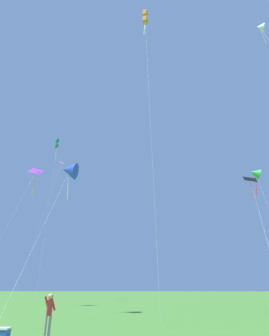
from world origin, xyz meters
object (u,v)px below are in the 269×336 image
kite_white_distant (260,28)px  kite_pink_low (58,174)px  kite_blue_delta (69,170)px  kite_green_small (255,173)px  kite_orange_box (145,18)px  kite_purple_streamer (34,178)px  kite_teal_box (57,145)px  picnic_cooler (1,334)px  kite_black_large (252,185)px  person_in_red_shirt (49,311)px

kite_white_distant → kite_pink_low: kite_white_distant is taller
kite_blue_delta → kite_green_small: kite_green_small is taller
kite_orange_box → kite_purple_streamer: 22.65m
kite_pink_low → kite_green_small: bearing=-7.6°
kite_teal_box → picnic_cooler: size_ratio=43.33×
kite_black_large → kite_pink_low: 38.90m
kite_teal_box → kite_purple_streamer: bearing=-80.0°
kite_white_distant → picnic_cooler: kite_white_distant is taller
kite_white_distant → kite_pink_low: 40.83m
kite_blue_delta → person_in_red_shirt: size_ratio=7.88×
kite_black_large → kite_orange_box: 21.43m
kite_white_distant → kite_pink_low: bearing=140.8°
kite_blue_delta → kite_purple_streamer: kite_purple_streamer is taller
kite_pink_low → kite_teal_box: bearing=-75.7°
kite_white_distant → picnic_cooler: (-18.81, -11.73, -29.17)m
kite_black_large → person_in_red_shirt: (-13.11, -11.30, -9.15)m
kite_blue_delta → kite_teal_box: kite_teal_box is taller
kite_green_small → kite_teal_box: size_ratio=0.80×
kite_purple_streamer → person_in_red_shirt: 24.77m
kite_purple_streamer → kite_teal_box: kite_teal_box is taller
kite_purple_streamer → kite_green_small: size_ratio=0.76×
kite_blue_delta → picnic_cooler: 15.59m
kite_black_large → kite_green_small: size_ratio=0.54×
kite_white_distant → kite_purple_streamer: bearing=165.1°
kite_purple_streamer → picnic_cooler: size_ratio=26.21×
kite_green_small → picnic_cooler: size_ratio=34.61×
kite_blue_delta → kite_pink_low: size_ratio=0.48×
kite_orange_box → kite_pink_low: size_ratio=1.19×
kite_black_large → person_in_red_shirt: 19.58m
kite_black_large → picnic_cooler: bearing=-140.6°
kite_black_large → kite_pink_low: size_ratio=0.44×
kite_blue_delta → kite_orange_box: bearing=-7.7°
kite_orange_box → kite_pink_low: 33.39m
kite_orange_box → kite_purple_streamer: bearing=146.8°
kite_green_small → kite_black_large: bearing=-113.6°
kite_white_distant → kite_purple_streamer: (-27.41, 7.27, -15.20)m
kite_teal_box → person_in_red_shirt: bearing=-67.7°
kite_pink_low → person_in_red_shirt: bearing=-69.2°
kite_black_large → kite_blue_delta: kite_blue_delta is taller
kite_green_small → picnic_cooler: (-23.50, -32.37, -19.43)m
kite_orange_box → picnic_cooler: kite_orange_box is taller
kite_purple_streamer → picnic_cooler: (8.60, -19.00, -13.97)m
kite_black_large → kite_purple_streamer: bearing=163.1°
kite_green_small → person_in_red_shirt: (-22.04, -31.71, -18.72)m
kite_teal_box → kite_pink_low: bearing=104.3°
kite_pink_low → kite_teal_box: 7.80m
kite_orange_box → kite_teal_box: kite_orange_box is taller
kite_pink_low → kite_teal_box: (1.83, -7.17, 2.48)m
kite_pink_low → kite_blue_delta: bearing=-67.8°
picnic_cooler → kite_orange_box: bearing=60.8°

